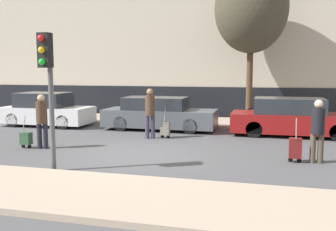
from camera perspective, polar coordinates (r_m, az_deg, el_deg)
name	(u,v)px	position (r m, az deg, el deg)	size (l,w,h in m)	color
ground_plane	(135,154)	(11.09, -5.07, -5.87)	(80.00, 80.00, 0.00)	#4C4C4F
sidewalk_near	(71,192)	(7.77, -14.59, -11.18)	(28.00, 2.50, 0.12)	tan
sidewalk_far	(185,121)	(17.73, 2.56, -0.87)	(28.00, 3.00, 0.12)	tan
building_facade	(198,24)	(21.10, 4.64, 13.78)	(28.00, 2.55, 10.02)	#B7AD99
parked_car_0	(46,110)	(17.48, -18.03, 0.74)	(3.92, 1.75, 1.47)	silver
parked_car_1	(159,114)	(15.50, -1.40, 0.18)	(4.63, 1.70, 1.35)	#4C5156
parked_car_2	(292,118)	(14.81, 18.40, -0.38)	(4.59, 1.78, 1.42)	maroon
pedestrian_left	(42,118)	(12.32, -18.68, -0.36)	(0.35, 0.34, 1.71)	#23232D
trolley_left	(26,138)	(12.66, -20.82, -3.29)	(0.34, 0.29, 1.04)	#335138
pedestrian_center	(150,110)	(13.43, -2.77, 0.83)	(0.34, 0.34, 1.80)	#383347
trolley_center	(165,129)	(13.55, -0.42, -2.00)	(0.34, 0.29, 1.13)	slate
pedestrian_right	(318,127)	(10.59, 21.85, -1.69)	(0.35, 0.34, 1.68)	#4C4233
trolley_right	(295,148)	(10.55, 18.82, -4.74)	(0.34, 0.29, 1.19)	maroon
traffic_light	(48,74)	(9.25, -17.89, 6.11)	(0.28, 0.47, 3.30)	#515154
parked_bicycle	(265,115)	(17.09, 14.60, 0.08)	(1.77, 0.06, 0.96)	black
bare_tree_near_crossing	(251,9)	(17.50, 12.57, 15.61)	(3.22, 3.22, 7.02)	#4C3826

